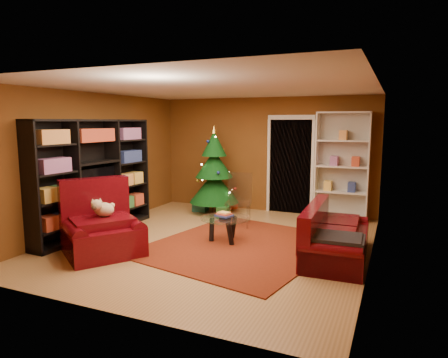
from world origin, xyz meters
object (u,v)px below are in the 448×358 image
at_px(gift_box_teal, 201,204).
at_px(dog, 104,210).
at_px(christmas_tree, 214,171).
at_px(gift_box_red, 230,204).
at_px(armchair, 102,225).
at_px(media_unit, 94,177).
at_px(sofa, 337,231).
at_px(coffee_table, 225,229).
at_px(gift_box_green, 223,213).
at_px(acrylic_chair, 238,203).
at_px(white_bookshelf, 342,166).
at_px(rug, 241,245).

height_order(gift_box_teal, dog, dog).
height_order(christmas_tree, gift_box_red, christmas_tree).
bearing_deg(armchair, media_unit, 81.10).
distance_m(dog, sofa, 3.61).
height_order(sofa, coffee_table, sofa).
bearing_deg(gift_box_red, dog, -98.76).
bearing_deg(christmas_tree, dog, -97.01).
relative_size(gift_box_green, acrylic_chair, 0.26).
distance_m(media_unit, gift_box_red, 3.42).
bearing_deg(acrylic_chair, white_bookshelf, 24.97).
distance_m(gift_box_teal, coffee_table, 2.48).
bearing_deg(gift_box_teal, media_unit, -111.15).
relative_size(rug, armchair, 2.60).
distance_m(gift_box_red, armchair, 3.87).
bearing_deg(christmas_tree, armchair, -96.65).
bearing_deg(armchair, coffee_table, -13.59).
xyz_separation_m(media_unit, dog, (0.91, -0.81, -0.35)).
height_order(gift_box_teal, coffee_table, coffee_table).
bearing_deg(acrylic_chair, gift_box_teal, 130.45).
height_order(media_unit, gift_box_teal, media_unit).
bearing_deg(white_bookshelf, coffee_table, -123.36).
xyz_separation_m(gift_box_teal, armchair, (-0.02, -3.32, 0.31)).
xyz_separation_m(armchair, coffee_table, (1.50, 1.33, -0.25)).
relative_size(gift_box_red, acrylic_chair, 0.25).
bearing_deg(gift_box_teal, armchair, -90.37).
distance_m(christmas_tree, gift_box_teal, 0.89).
xyz_separation_m(rug, coffee_table, (-0.33, 0.10, 0.21)).
bearing_deg(dog, rug, -23.00).
bearing_deg(coffee_table, dog, -140.23).
relative_size(gift_box_green, white_bookshelf, 0.11).
relative_size(rug, dog, 7.76).
xyz_separation_m(christmas_tree, gift_box_green, (0.40, -0.42, -0.84)).
distance_m(christmas_tree, gift_box_green, 1.02).
bearing_deg(rug, white_bookshelf, 63.85).
height_order(gift_box_red, sofa, sofa).
distance_m(gift_box_teal, gift_box_red, 0.74).
bearing_deg(armchair, gift_box_teal, 34.51).
height_order(christmas_tree, gift_box_teal, christmas_tree).
bearing_deg(gift_box_red, gift_box_green, -76.99).
relative_size(rug, gift_box_green, 12.59).
height_order(gift_box_teal, white_bookshelf, white_bookshelf).
height_order(gift_box_red, coffee_table, coffee_table).
relative_size(media_unit, gift_box_green, 11.09).
relative_size(white_bookshelf, sofa, 1.22).
bearing_deg(rug, christmas_tree, 125.04).
relative_size(christmas_tree, acrylic_chair, 2.09).
distance_m(gift_box_red, dog, 3.84).
bearing_deg(sofa, armchair, 108.83).
relative_size(rug, sofa, 1.63).
bearing_deg(coffee_table, armchair, -138.47).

